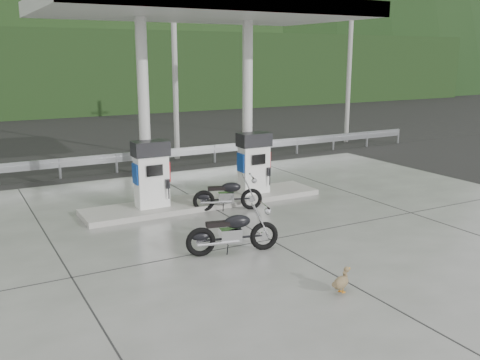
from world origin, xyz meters
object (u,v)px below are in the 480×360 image
gas_pump_right (254,163)px  motorcycle_right (233,233)px  duck (341,283)px  motorcycle_left (228,195)px  gas_pump_left (151,174)px

gas_pump_right → motorcycle_right: (-2.75, -3.82, -0.60)m
gas_pump_right → duck: (-2.01, -6.52, -0.86)m
gas_pump_right → motorcycle_left: 1.72m
gas_pump_left → duck: gas_pump_left is taller
gas_pump_left → duck: (1.19, -6.52, -0.86)m
motorcycle_left → motorcycle_right: bearing=-95.5°
gas_pump_left → motorcycle_right: size_ratio=0.94×
duck → gas_pump_right: bearing=49.7°
gas_pump_right → motorcycle_right: size_ratio=0.94×
motorcycle_right → duck: size_ratio=3.71×
gas_pump_right → motorcycle_left: size_ratio=1.00×
gas_pump_right → gas_pump_left: bearing=180.0°
motorcycle_right → motorcycle_left: bearing=77.3°
motorcycle_right → duck: (0.75, -2.71, -0.27)m
gas_pump_right → motorcycle_left: bearing=-146.9°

